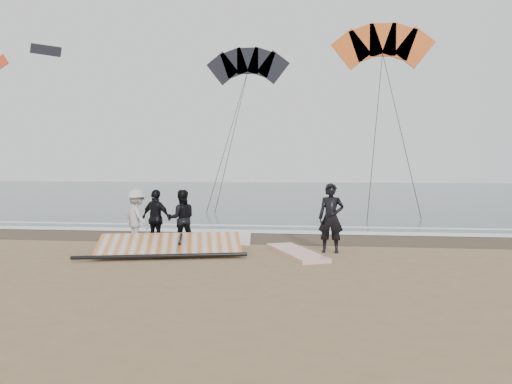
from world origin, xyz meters
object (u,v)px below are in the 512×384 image
board_cream (241,239)px  sail_rig (169,247)px  man_main (331,218)px  board_white (296,253)px

board_cream → sail_rig: (-1.56, -2.74, 0.15)m
man_main → board_white: size_ratio=0.69×
man_main → board_white: man_main is taller
sail_rig → man_main: bearing=10.0°
board_white → board_cream: 3.06m
man_main → board_white: bearing=-147.2°
man_main → sail_rig: man_main is taller
man_main → board_cream: 3.55m
man_main → sail_rig: bearing=-163.1°
man_main → sail_rig: (-4.35, -0.77, -0.76)m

